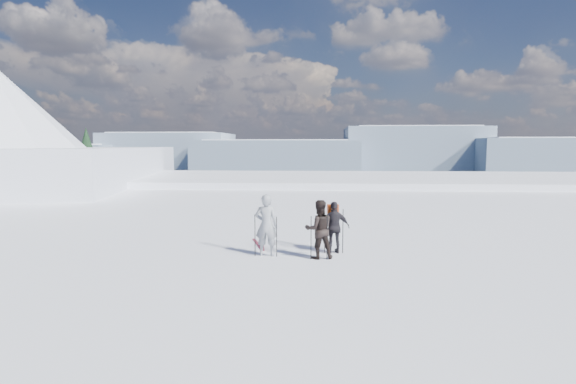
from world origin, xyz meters
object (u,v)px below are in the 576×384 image
skier_dark (319,229)px  skier_pack (335,227)px  skier_grey (266,225)px  skis_loose (260,244)px

skier_dark → skier_pack: skier_dark is taller
skier_grey → skier_dark: bearing=175.8°
skier_grey → skier_pack: size_ratio=1.17×
skier_pack → skis_loose: skier_pack is taller
skier_grey → skier_dark: 1.53m
skier_grey → skier_dark: size_ratio=1.08×
skier_grey → skis_loose: (-0.36, 1.41, -0.88)m
skier_grey → skier_pack: (1.98, 0.46, -0.13)m
skier_dark → skis_loose: size_ratio=0.98×
skier_grey → skis_loose: skier_grey is taller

